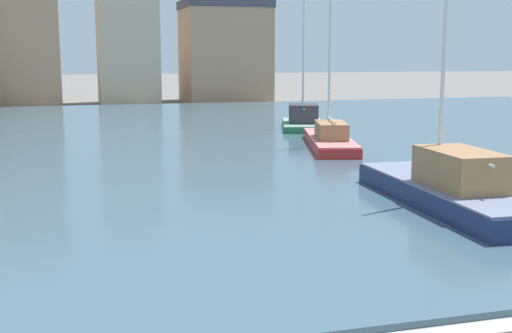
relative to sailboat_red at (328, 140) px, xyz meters
The scene contains 7 objects.
harbor_water 10.55m from the sailboat_red, 155.77° to the left, with size 80.54×48.24×0.25m, color #3D5666.
sailboat_red is the anchor object (origin of this frame).
sailboat_navy 12.12m from the sailboat_red, 96.82° to the right, with size 2.57×9.13×7.75m.
sailboat_green 7.59m from the sailboat_red, 79.15° to the left, with size 3.97×6.65×8.87m.
townhouse_narrow_midrow 36.57m from the sailboat_red, 115.67° to the left, with size 7.32×5.47×13.09m.
townhouse_end_terrace 34.06m from the sailboat_red, 100.54° to the left, with size 5.37×5.56×11.25m.
townhouse_tall_gabled 33.88m from the sailboat_red, 84.94° to the left, with size 7.90×7.20×9.43m.
Camera 1 is at (-2.17, -0.92, 4.51)m, focal length 46.68 mm.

